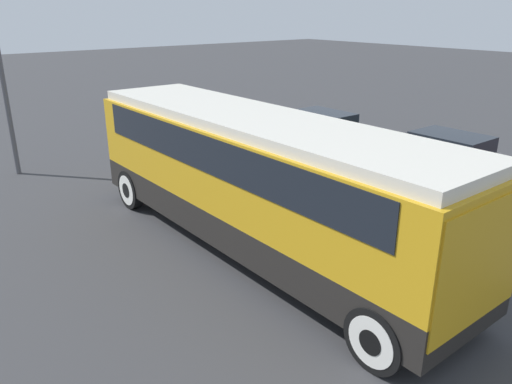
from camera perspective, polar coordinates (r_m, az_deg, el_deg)
name	(u,v)px	position (r m, az deg, el deg)	size (l,w,h in m)	color
ground_plane	(256,249)	(11.79, 0.00, -6.52)	(120.00, 120.00, 0.00)	#38383A
tour_bus	(259,173)	(10.99, 0.31, 2.24)	(10.54, 2.57, 3.17)	black
parked_car_near	(325,128)	(20.87, 7.91, 7.24)	(4.60, 1.90, 1.32)	#2D5638
parked_car_mid	(453,159)	(17.30, 21.55, 3.57)	(4.37, 1.82, 1.54)	maroon
lamp_post	(1,67)	(18.22, -27.16, 12.56)	(0.44, 0.44, 5.36)	#515156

